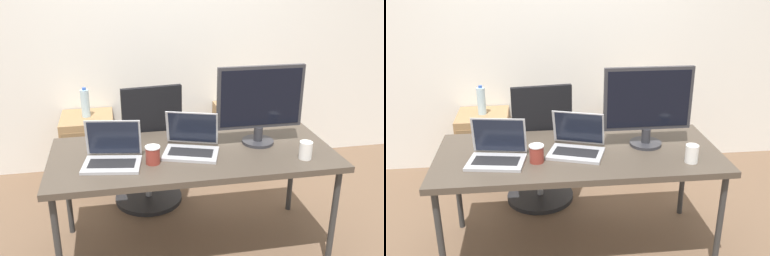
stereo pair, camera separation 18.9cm
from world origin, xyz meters
The scene contains 12 objects.
ground_plane centered at (0.00, 0.00, 0.00)m, with size 14.00×14.00×0.00m, color brown.
wall_back centered at (0.00, 1.43, 1.30)m, with size 10.00×0.05×2.60m.
desk centered at (0.00, 0.00, 0.69)m, with size 1.83×0.80×0.74m.
office_chair centered at (-0.24, 0.63, 0.39)m, with size 0.56×0.58×1.06m.
cabinet_left centered at (-0.73, 1.17, 0.31)m, with size 0.45×0.46×0.62m.
cabinet_right centered at (0.69, 1.17, 0.31)m, with size 0.45×0.46×0.62m.
water_bottle centered at (-0.73, 1.17, 0.74)m, with size 0.07×0.07×0.26m.
laptop_left centered at (-0.52, -0.07, 0.79)m, with size 0.38×0.31×0.25m.
laptop_right centered at (-0.01, 0.00, 0.79)m, with size 0.40×0.38×0.25m.
monitor centered at (0.46, 0.06, 1.02)m, with size 0.58×0.21×0.53m.
coffee_cup_white centered at (0.67, -0.23, 0.79)m, with size 0.08×0.08×0.11m.
coffee_cup_brown centered at (-0.27, -0.12, 0.79)m, with size 0.09×0.09×0.11m.
Camera 2 is at (-0.29, -2.51, 1.89)m, focal length 40.00 mm.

